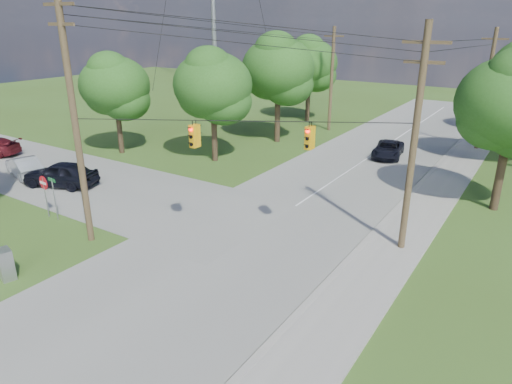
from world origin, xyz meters
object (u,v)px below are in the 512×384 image
Objects in this scene: pole_sw at (74,118)px; do_not_enter_sign at (44,187)px; pole_north_e at (486,89)px; pole_ne at (414,139)px; car_cross_silver at (24,166)px; car_cross_dark at (61,174)px; car_main_north at (388,149)px; control_cabinet at (5,264)px; pole_north_w at (332,79)px.

pole_sw is 4.93× the size of do_not_enter_sign.
pole_north_e is 34.27m from do_not_enter_sign.
pole_north_e is (-0.00, 22.00, -0.34)m from pole_ne.
car_cross_silver is at bearing -172.12° from pole_ne.
pole_ne reaches higher than pole_north_e.
pole_ne reaches higher than car_cross_dark.
pole_sw is 2.61× the size of car_main_north.
car_main_north is at bearing 120.44° from car_cross_dark.
pole_sw is at bearing 106.37° from control_cabinet.
pole_north_e is 9.75m from car_main_north.
pole_north_w is 4.11× the size of do_not_enter_sign.
do_not_enter_sign is (-4.54, 5.00, 1.08)m from control_cabinet.
pole_north_w is 26.96m from car_cross_dark.
car_main_north is at bearing 149.38° from car_cross_silver.
pole_sw reaches higher than car_cross_silver.
car_cross_silver reaches higher than control_cabinet.
pole_ne is 19.62m from do_not_enter_sign.
do_not_enter_sign is at bearing -158.69° from pole_ne.
pole_ne is 18.62m from control_cabinet.
pole_north_w is 2.01× the size of car_cross_dark.
car_cross_dark is (-21.76, -3.43, -4.59)m from pole_ne.
car_cross_silver is (-25.80, -25.57, -4.38)m from pole_north_e.
car_cross_dark reaches higher than car_cross_silver.
pole_sw is 2.42× the size of car_cross_dark.
pole_north_e is 1.00× the size of pole_north_w.
pole_ne is 7.63× the size of control_cabinet.
car_main_north is at bearing -38.58° from pole_north_w.
car_cross_silver is at bearing -135.26° from pole_north_e.
car_cross_silver is (-4.04, -0.14, -0.13)m from car_cross_dark.
control_cabinet is (0.09, -4.40, -5.54)m from pole_sw.
pole_north_w is 11.44m from car_main_north.
do_not_enter_sign is at bearing 172.35° from pole_sw.
pole_sw reaches higher than control_cabinet.
car_cross_silver is 1.79× the size of do_not_enter_sign.
control_cabinet is at bearing -115.30° from car_main_north.
pole_north_e is at bearing 65.48° from pole_sw.
pole_north_w is 7.26× the size of control_cabinet.
do_not_enter_sign is (-12.28, -22.43, 1.10)m from car_main_north.
do_not_enter_sign is at bearing -121.75° from pole_north_e.
pole_sw reaches higher than pole_north_w.
car_main_north is (-5.66, 15.43, -4.80)m from pole_ne.
pole_north_e reaches higher than do_not_enter_sign.
control_cabinet is at bearing -138.17° from pole_ne.
car_cross_silver is at bearing -107.12° from car_cross_dark.
do_not_enter_sign is (3.82, -3.57, 0.89)m from car_cross_dark.
car_cross_dark is 4.04m from car_cross_silver.
car_main_north is (16.10, 18.86, -0.21)m from car_cross_dark.
control_cabinet is (8.35, -8.57, -0.19)m from car_cross_dark.
car_cross_dark is (-21.76, -25.43, -4.25)m from pole_north_e.
control_cabinet is at bearing -89.17° from pole_north_w.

